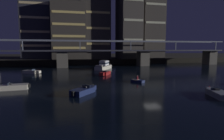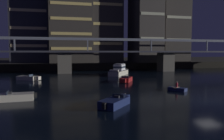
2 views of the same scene
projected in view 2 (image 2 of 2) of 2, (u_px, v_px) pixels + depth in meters
ground_plane at (208, 102)px, 24.92m from camera, size 400.00×400.00×0.00m
far_riverbank at (93, 61)px, 110.13m from camera, size 240.00×80.00×2.20m
river_bridge at (118, 57)px, 63.30m from camera, size 95.25×6.40×9.38m
tower_west_low at (30, 21)px, 73.26m from camera, size 11.84×8.79×27.99m
tower_west_tall at (70, 28)px, 74.95m from camera, size 13.57×13.82×23.42m
tower_central at (102, 17)px, 77.08m from camera, size 12.15×12.91×31.81m
tower_east_tall at (145, 5)px, 75.91m from camera, size 8.62×12.81×39.47m
tower_east_low at (172, 8)px, 80.86m from camera, size 9.91×10.67×39.04m
cabin_cruiser_near_left at (119, 71)px, 54.83m from camera, size 6.70×8.79×2.79m
speedboat_near_center at (14, 97)px, 25.71m from camera, size 5.22×2.03×1.16m
speedboat_near_right at (115, 102)px, 23.15m from camera, size 4.22×4.54×1.16m
speedboat_mid_center at (126, 80)px, 42.31m from camera, size 3.56×4.88×1.16m
speedboat_far_left at (28, 78)px, 44.88m from camera, size 4.91×3.47×1.16m
dinghy_with_paddler at (177, 89)px, 32.32m from camera, size 2.70×2.77×1.36m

